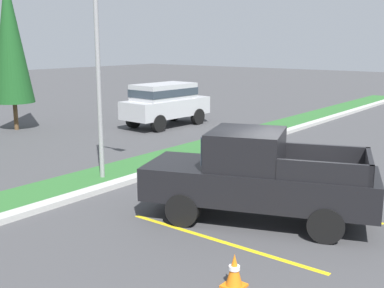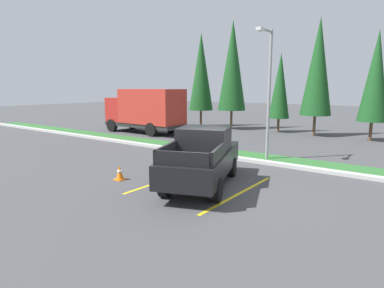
{
  "view_description": "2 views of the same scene",
  "coord_description": "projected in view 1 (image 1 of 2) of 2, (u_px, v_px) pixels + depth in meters",
  "views": [
    {
      "loc": [
        -9.92,
        -4.88,
        4.04
      ],
      "look_at": [
        0.04,
        2.93,
        1.36
      ],
      "focal_mm": 44.89,
      "sensor_mm": 36.0,
      "label": 1
    },
    {
      "loc": [
        5.9,
        -9.02,
        3.53
      ],
      "look_at": [
        -1.53,
        0.98,
        1.37
      ],
      "focal_mm": 30.63,
      "sensor_mm": 36.0,
      "label": 2
    }
  ],
  "objects": [
    {
      "name": "ground_plane",
      "position": [
        288.0,
        216.0,
        11.42
      ],
      "size": [
        120.0,
        120.0,
        0.0
      ],
      "primitive_type": "plane",
      "color": "#424244"
    },
    {
      "name": "suv_distant",
      "position": [
        165.0,
        101.0,
        23.42
      ],
      "size": [
        4.68,
        2.13,
        2.1
      ],
      "color": "black",
      "rests_on": "ground"
    },
    {
      "name": "cypress_tree_rightmost",
      "position": [
        10.0,
        38.0,
        21.87
      ],
      "size": [
        1.87,
        1.87,
        7.19
      ],
      "color": "brown",
      "rests_on": "ground"
    },
    {
      "name": "grass_median",
      "position": [
        112.0,
        173.0,
        15.09
      ],
      "size": [
        56.0,
        1.8,
        0.06
      ],
      "primitive_type": "cube",
      "color": "#2D662D",
      "rests_on": "ground"
    },
    {
      "name": "street_light",
      "position": [
        102.0,
        58.0,
        13.69
      ],
      "size": [
        0.24,
        1.49,
        6.17
      ],
      "color": "gray",
      "rests_on": "ground"
    },
    {
      "name": "pickup_truck_main",
      "position": [
        256.0,
        177.0,
        10.97
      ],
      "size": [
        3.63,
        5.55,
        2.1
      ],
      "color": "black",
      "rests_on": "ground"
    },
    {
      "name": "traffic_cone",
      "position": [
        234.0,
        271.0,
        8.04
      ],
      "size": [
        0.36,
        0.36,
        0.6
      ],
      "color": "orange",
      "rests_on": "ground"
    },
    {
      "name": "parking_line_far",
      "position": [
        288.0,
        203.0,
        12.36
      ],
      "size": [
        0.12,
        4.8,
        0.01
      ],
      "primitive_type": "cube",
      "color": "yellow",
      "rests_on": "ground"
    },
    {
      "name": "parking_line_near",
      "position": [
        219.0,
        241.0,
        9.97
      ],
      "size": [
        0.12,
        4.8,
        0.01
      ],
      "primitive_type": "cube",
      "color": "yellow",
      "rests_on": "ground"
    },
    {
      "name": "curb_strip",
      "position": [
        137.0,
        177.0,
        14.42
      ],
      "size": [
        56.0,
        0.4,
        0.15
      ],
      "primitive_type": "cube",
      "color": "#B2B2AD",
      "rests_on": "ground"
    }
  ]
}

